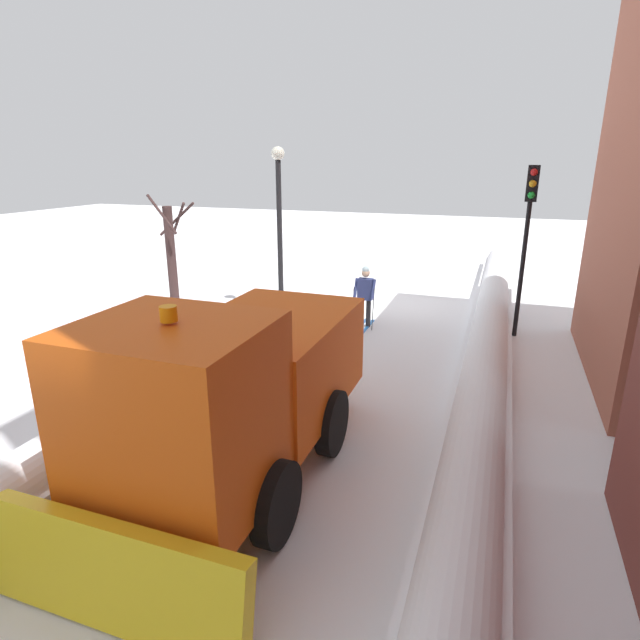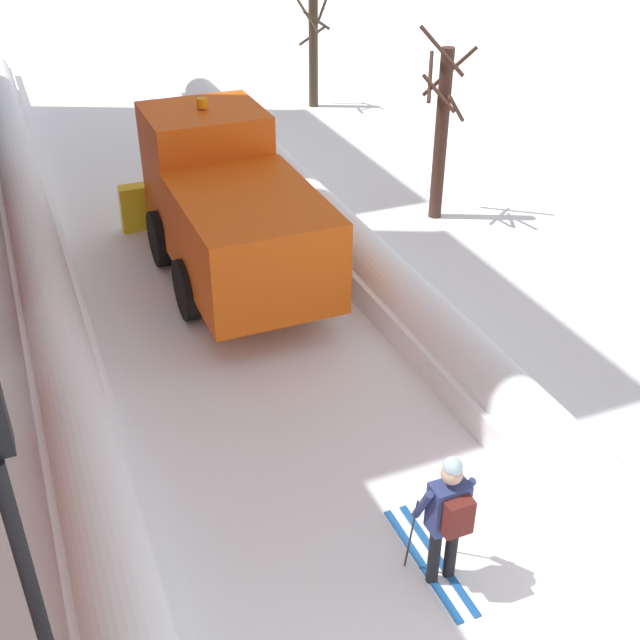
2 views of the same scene
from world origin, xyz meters
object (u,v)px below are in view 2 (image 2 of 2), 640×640
object	(u,v)px
traffic_light_pole	(9,503)
bare_tree_mid	(441,130)
skier	(447,515)
bare_tree_far	(313,47)
plow_truck	(228,206)

from	to	relation	value
traffic_light_pole	bare_tree_mid	xyz separation A→B (m)	(9.09, 9.42, -1.21)
skier	bare_tree_mid	world-z (taller)	bare_tree_mid
bare_tree_far	plow_truck	bearing A→B (deg)	-119.85
traffic_light_pole	bare_tree_mid	bearing A→B (deg)	46.05
traffic_light_pole	bare_tree_mid	distance (m)	13.15
plow_truck	bare_tree_mid	size ratio (longest dim) A/B	1.45
bare_tree_mid	traffic_light_pole	bearing A→B (deg)	-133.95
skier	bare_tree_far	size ratio (longest dim) A/B	0.52
skier	traffic_light_pole	world-z (taller)	traffic_light_pole
traffic_light_pole	bare_tree_mid	size ratio (longest dim) A/B	1.11
plow_truck	skier	distance (m)	7.93
plow_truck	traffic_light_pole	world-z (taller)	traffic_light_pole
skier	bare_tree_mid	bearing A→B (deg)	61.12
traffic_light_pole	bare_tree_mid	world-z (taller)	traffic_light_pole
plow_truck	skier	size ratio (longest dim) A/B	3.31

